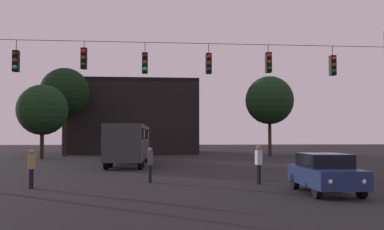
# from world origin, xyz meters

# --- Properties ---
(ground_plane) EXTENTS (168.00, 168.00, 0.00)m
(ground_plane) POSITION_xyz_m (0.00, 24.50, 0.00)
(ground_plane) COLOR black
(ground_plane) RESTS_ON ground
(overhead_signal_span) EXTENTS (20.20, 0.44, 7.25)m
(overhead_signal_span) POSITION_xyz_m (-0.06, 12.72, 4.33)
(overhead_signal_span) COLOR black
(overhead_signal_span) RESTS_ON ground
(city_bus) EXTENTS (3.01, 11.10, 3.00)m
(city_bus) POSITION_xyz_m (-2.98, 26.14, 1.87)
(city_bus) COLOR #2D2D33
(city_bus) RESTS_ON ground
(car_near_right) EXTENTS (2.01, 4.41, 1.52)m
(car_near_right) POSITION_xyz_m (5.28, 9.05, 0.80)
(car_near_right) COLOR navy
(car_near_right) RESTS_ON ground
(car_far_left) EXTENTS (2.07, 4.42, 1.52)m
(car_far_left) POSITION_xyz_m (-4.06, 35.34, 0.80)
(car_far_left) COLOR navy
(car_far_left) RESTS_ON ground
(pedestrian_crossing_left) EXTENTS (0.28, 0.38, 1.79)m
(pedestrian_crossing_left) POSITION_xyz_m (3.53, 12.48, 1.02)
(pedestrian_crossing_left) COLOR black
(pedestrian_crossing_left) RESTS_ON ground
(pedestrian_crossing_center) EXTENTS (0.26, 0.37, 1.65)m
(pedestrian_crossing_center) POSITION_xyz_m (-6.39, 11.71, 0.93)
(pedestrian_crossing_center) COLOR black
(pedestrian_crossing_center) RESTS_ON ground
(pedestrian_crossing_right) EXTENTS (0.27, 0.38, 1.66)m
(pedestrian_crossing_right) POSITION_xyz_m (-1.42, 13.65, 0.93)
(pedestrian_crossing_right) COLOR black
(pedestrian_crossing_right) RESTS_ON ground
(corner_building) EXTENTS (15.96, 12.92, 9.19)m
(corner_building) POSITION_xyz_m (-3.58, 51.55, 4.60)
(corner_building) COLOR black
(corner_building) RESTS_ON ground
(tree_left_silhouette) EXTENTS (4.89, 4.89, 7.18)m
(tree_left_silhouette) POSITION_xyz_m (-11.79, 36.34, 4.73)
(tree_left_silhouette) COLOR #2D2116
(tree_left_silhouette) RESTS_ON ground
(tree_behind_building) EXTENTS (5.39, 5.39, 9.69)m
(tree_behind_building) POSITION_xyz_m (-10.79, 42.08, 6.97)
(tree_behind_building) COLOR #2D2116
(tree_behind_building) RESTS_ON ground
(tree_right_far) EXTENTS (5.30, 5.30, 8.81)m
(tree_right_far) POSITION_xyz_m (11.64, 40.19, 6.14)
(tree_right_far) COLOR #2D2116
(tree_right_far) RESTS_ON ground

